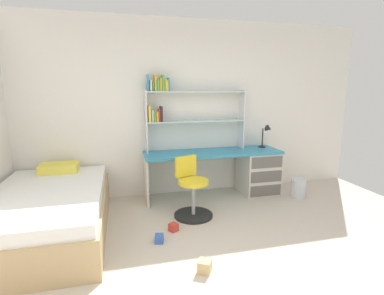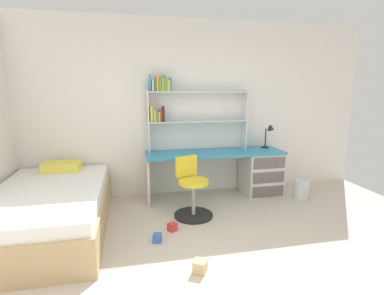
{
  "view_description": "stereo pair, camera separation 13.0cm",
  "coord_description": "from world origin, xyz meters",
  "px_view_note": "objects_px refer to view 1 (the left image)",
  "views": [
    {
      "loc": [
        -1.01,
        -2.0,
        1.68
      ],
      "look_at": [
        -0.13,
        1.51,
        0.95
      ],
      "focal_mm": 27.14,
      "sensor_mm": 36.0,
      "label": 1
    },
    {
      "loc": [
        -0.88,
        -2.03,
        1.68
      ],
      "look_at": [
        -0.13,
        1.51,
        0.95
      ],
      "focal_mm": 27.14,
      "sensor_mm": 36.0,
      "label": 2
    }
  ],
  "objects_px": {
    "desk": "(247,169)",
    "bed_platform": "(48,213)",
    "desk_lamp": "(267,132)",
    "waste_bin": "(298,188)",
    "toy_block_natural_1": "(205,266)",
    "swivel_chair": "(192,193)",
    "toy_block_blue_2": "(159,239)",
    "bookshelf_hutch": "(181,106)",
    "toy_block_red_0": "(173,227)"
  },
  "relations": [
    {
      "from": "desk",
      "to": "waste_bin",
      "type": "distance_m",
      "value": 0.85
    },
    {
      "from": "swivel_chair",
      "to": "toy_block_blue_2",
      "type": "bearing_deg",
      "value": -131.37
    },
    {
      "from": "bookshelf_hutch",
      "to": "toy_block_red_0",
      "type": "relative_size",
      "value": 16.63
    },
    {
      "from": "desk",
      "to": "desk_lamp",
      "type": "xyz_separation_m",
      "value": [
        0.38,
        0.09,
        0.57
      ]
    },
    {
      "from": "toy_block_red_0",
      "to": "toy_block_natural_1",
      "type": "distance_m",
      "value": 0.87
    },
    {
      "from": "desk_lamp",
      "to": "toy_block_natural_1",
      "type": "bearing_deg",
      "value": -130.04
    },
    {
      "from": "swivel_chair",
      "to": "toy_block_blue_2",
      "type": "relative_size",
      "value": 8.56
    },
    {
      "from": "bookshelf_hutch",
      "to": "toy_block_natural_1",
      "type": "xyz_separation_m",
      "value": [
        -0.22,
        -2.04,
        -1.37
      ]
    },
    {
      "from": "desk",
      "to": "bed_platform",
      "type": "distance_m",
      "value": 2.92
    },
    {
      "from": "toy_block_blue_2",
      "to": "toy_block_red_0",
      "type": "bearing_deg",
      "value": 48.28
    },
    {
      "from": "bookshelf_hutch",
      "to": "desk_lamp",
      "type": "distance_m",
      "value": 1.5
    },
    {
      "from": "desk",
      "to": "bed_platform",
      "type": "xyz_separation_m",
      "value": [
        -2.82,
        -0.74,
        -0.14
      ]
    },
    {
      "from": "desk",
      "to": "desk_lamp",
      "type": "bearing_deg",
      "value": 13.26
    },
    {
      "from": "bed_platform",
      "to": "bookshelf_hutch",
      "type": "bearing_deg",
      "value": 27.26
    },
    {
      "from": "waste_bin",
      "to": "toy_block_blue_2",
      "type": "xyz_separation_m",
      "value": [
        -2.31,
        -0.84,
        -0.1
      ]
    },
    {
      "from": "waste_bin",
      "to": "toy_block_natural_1",
      "type": "relative_size",
      "value": 2.57
    },
    {
      "from": "desk",
      "to": "toy_block_red_0",
      "type": "relative_size",
      "value": 22.74
    },
    {
      "from": "desk",
      "to": "bookshelf_hutch",
      "type": "relative_size",
      "value": 1.37
    },
    {
      "from": "swivel_chair",
      "to": "bed_platform",
      "type": "relative_size",
      "value": 0.38
    },
    {
      "from": "swivel_chair",
      "to": "bed_platform",
      "type": "xyz_separation_m",
      "value": [
        -1.75,
        -0.1,
        -0.04
      ]
    },
    {
      "from": "toy_block_natural_1",
      "to": "toy_block_blue_2",
      "type": "bearing_deg",
      "value": 118.21
    },
    {
      "from": "swivel_chair",
      "to": "waste_bin",
      "type": "xyz_separation_m",
      "value": [
        1.78,
        0.24,
        -0.17
      ]
    },
    {
      "from": "bookshelf_hutch",
      "to": "toy_block_natural_1",
      "type": "distance_m",
      "value": 2.47
    },
    {
      "from": "desk_lamp",
      "to": "toy_block_blue_2",
      "type": "distance_m",
      "value": 2.56
    },
    {
      "from": "desk",
      "to": "toy_block_blue_2",
      "type": "relative_size",
      "value": 22.92
    },
    {
      "from": "toy_block_natural_1",
      "to": "toy_block_blue_2",
      "type": "xyz_separation_m",
      "value": [
        -0.34,
        0.63,
        -0.01
      ]
    },
    {
      "from": "bed_platform",
      "to": "waste_bin",
      "type": "height_order",
      "value": "bed_platform"
    },
    {
      "from": "swivel_chair",
      "to": "bed_platform",
      "type": "bearing_deg",
      "value": -176.57
    },
    {
      "from": "bed_platform",
      "to": "waste_bin",
      "type": "relative_size",
      "value": 6.94
    },
    {
      "from": "bookshelf_hutch",
      "to": "toy_block_natural_1",
      "type": "bearing_deg",
      "value": -96.06
    },
    {
      "from": "desk_lamp",
      "to": "swivel_chair",
      "type": "height_order",
      "value": "desk_lamp"
    },
    {
      "from": "desk",
      "to": "waste_bin",
      "type": "bearing_deg",
      "value": -28.72
    },
    {
      "from": "bookshelf_hutch",
      "to": "desk_lamp",
      "type": "xyz_separation_m",
      "value": [
        1.43,
        -0.09,
        -0.45
      ]
    },
    {
      "from": "desk",
      "to": "toy_block_red_0",
      "type": "distance_m",
      "value": 1.76
    },
    {
      "from": "toy_block_red_0",
      "to": "toy_block_blue_2",
      "type": "xyz_separation_m",
      "value": [
        -0.2,
        -0.23,
        -0.0
      ]
    },
    {
      "from": "bookshelf_hutch",
      "to": "bed_platform",
      "type": "height_order",
      "value": "bookshelf_hutch"
    },
    {
      "from": "bed_platform",
      "to": "toy_block_red_0",
      "type": "relative_size",
      "value": 22.27
    },
    {
      "from": "swivel_chair",
      "to": "toy_block_natural_1",
      "type": "xyz_separation_m",
      "value": [
        -0.19,
        -1.23,
        -0.26
      ]
    },
    {
      "from": "swivel_chair",
      "to": "waste_bin",
      "type": "distance_m",
      "value": 1.81
    },
    {
      "from": "toy_block_red_0",
      "to": "desk",
      "type": "bearing_deg",
      "value": 35.73
    },
    {
      "from": "desk",
      "to": "waste_bin",
      "type": "relative_size",
      "value": 7.08
    },
    {
      "from": "bed_platform",
      "to": "toy_block_red_0",
      "type": "height_order",
      "value": "bed_platform"
    },
    {
      "from": "toy_block_blue_2",
      "to": "bed_platform",
      "type": "bearing_deg",
      "value": 157.88
    },
    {
      "from": "bed_platform",
      "to": "waste_bin",
      "type": "bearing_deg",
      "value": 5.64
    },
    {
      "from": "waste_bin",
      "to": "toy_block_blue_2",
      "type": "height_order",
      "value": "waste_bin"
    },
    {
      "from": "desk",
      "to": "toy_block_red_0",
      "type": "bearing_deg",
      "value": -144.27
    },
    {
      "from": "toy_block_red_0",
      "to": "toy_block_natural_1",
      "type": "xyz_separation_m",
      "value": [
        0.14,
        -0.86,
        0.01
      ]
    },
    {
      "from": "bed_platform",
      "to": "toy_block_blue_2",
      "type": "xyz_separation_m",
      "value": [
        1.22,
        -0.5,
        -0.23
      ]
    },
    {
      "from": "desk",
      "to": "desk_lamp",
      "type": "distance_m",
      "value": 0.7
    },
    {
      "from": "desk",
      "to": "toy_block_natural_1",
      "type": "relative_size",
      "value": 18.23
    }
  ]
}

